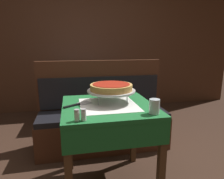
# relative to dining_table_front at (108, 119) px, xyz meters

# --- Properties ---
(dining_table_front) EXTENTS (0.72, 0.72, 0.74)m
(dining_table_front) POSITION_rel_dining_table_front_xyz_m (0.00, 0.00, 0.00)
(dining_table_front) COLOR #1E6B33
(dining_table_front) RESTS_ON ground_plane
(dining_table_rear) EXTENTS (0.81, 0.81, 0.74)m
(dining_table_rear) POSITION_rel_dining_table_front_xyz_m (-0.13, 1.72, 0.01)
(dining_table_rear) COLOR #194799
(dining_table_rear) RESTS_ON ground_plane
(booth_bench) EXTENTS (1.51, 0.47, 1.02)m
(booth_bench) POSITION_rel_dining_table_front_xyz_m (0.07, 0.72, -0.32)
(booth_bench) COLOR #4C2819
(booth_bench) RESTS_ON ground_plane
(back_wall_panel) EXTENTS (6.00, 0.04, 2.40)m
(back_wall_panel) POSITION_rel_dining_table_front_xyz_m (0.00, 2.27, 0.58)
(back_wall_panel) COLOR #4C2D1E
(back_wall_panel) RESTS_ON ground_plane
(pizza_pan_stand) EXTENTS (0.40, 0.40, 0.10)m
(pizza_pan_stand) POSITION_rel_dining_table_front_xyz_m (0.04, 0.07, 0.21)
(pizza_pan_stand) COLOR #ADADB2
(pizza_pan_stand) RESTS_ON dining_table_front
(deep_dish_pizza) EXTENTS (0.35, 0.35, 0.05)m
(deep_dish_pizza) POSITION_rel_dining_table_front_xyz_m (0.04, 0.07, 0.25)
(deep_dish_pizza) COLOR tan
(deep_dish_pizza) RESTS_ON pizza_pan_stand
(pizza_server) EXTENTS (0.23, 0.18, 0.01)m
(pizza_server) POSITION_rel_dining_table_front_xyz_m (-0.24, 0.04, 0.12)
(pizza_server) COLOR #BCBCC1
(pizza_server) RESTS_ON dining_table_front
(water_glass_near) EXTENTS (0.07, 0.07, 0.10)m
(water_glass_near) POSITION_rel_dining_table_front_xyz_m (0.27, -0.27, 0.17)
(water_glass_near) COLOR silver
(water_glass_near) RESTS_ON dining_table_front
(salt_shaker) EXTENTS (0.03, 0.03, 0.08)m
(salt_shaker) POSITION_rel_dining_table_front_xyz_m (-0.26, -0.30, 0.16)
(salt_shaker) COLOR silver
(salt_shaker) RESTS_ON dining_table_front
(pepper_shaker) EXTENTS (0.03, 0.03, 0.08)m
(pepper_shaker) POSITION_rel_dining_table_front_xyz_m (-0.21, -0.30, 0.16)
(pepper_shaker) COLOR silver
(pepper_shaker) RESTS_ON dining_table_front
(condiment_caddy) EXTENTS (0.12, 0.12, 0.18)m
(condiment_caddy) POSITION_rel_dining_table_front_xyz_m (-0.22, 1.61, 0.17)
(condiment_caddy) COLOR black
(condiment_caddy) RESTS_ON dining_table_rear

